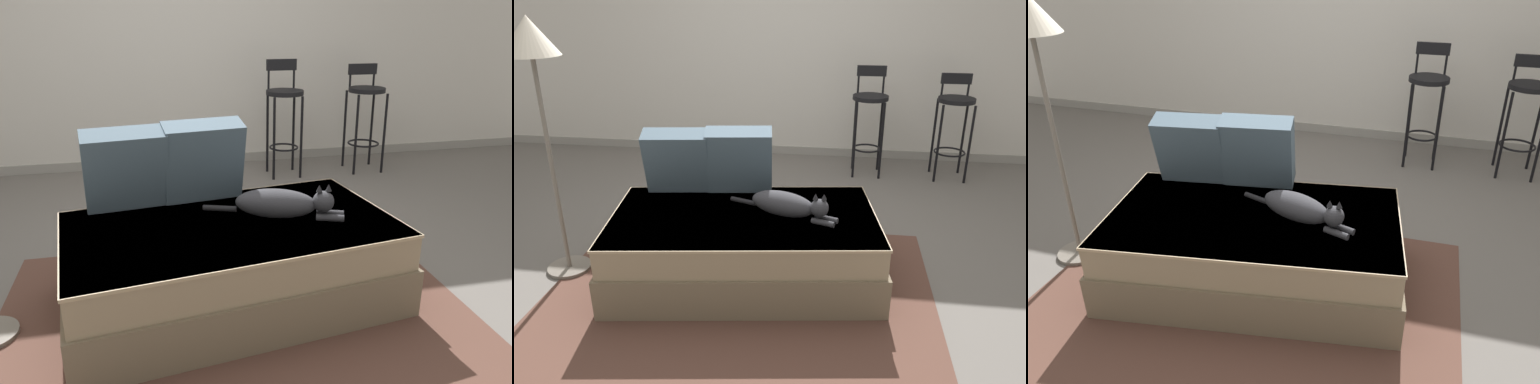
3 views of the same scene
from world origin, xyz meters
The scene contains 11 objects.
ground_plane centered at (0.00, 0.00, 0.00)m, with size 16.00×16.00×0.00m, color #66605B.
wall_back_panel centered at (0.00, 2.25, 1.30)m, with size 8.00×0.10×2.60m, color silver.
wall_baseboard_trim centered at (0.00, 2.20, 0.04)m, with size 8.00×0.02×0.09m, color gray.
area_rug centered at (0.00, -0.70, 0.00)m, with size 2.37×2.05×0.01m, color brown.
couch centered at (0.00, -0.40, 0.23)m, with size 1.79×1.18×0.45m.
throw_pillow_corner centered at (-0.51, -0.09, 0.67)m, with size 0.46×0.32×0.45m.
throw_pillow_middle centered at (-0.09, -0.03, 0.68)m, with size 0.47×0.31×0.46m.
cat centered at (0.27, -0.38, 0.52)m, with size 0.71×0.34×0.19m.
bar_stool_near_window centered at (0.85, 1.69, 0.64)m, with size 0.34×0.34×1.05m.
bar_stool_by_doorway centered at (1.64, 1.69, 0.62)m, with size 0.34×0.34×1.00m.
floor_lamp centered at (-1.19, -0.47, 1.36)m, with size 0.32×0.32×1.62m.
Camera 2 is at (0.55, -3.16, 1.77)m, focal length 35.00 mm.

